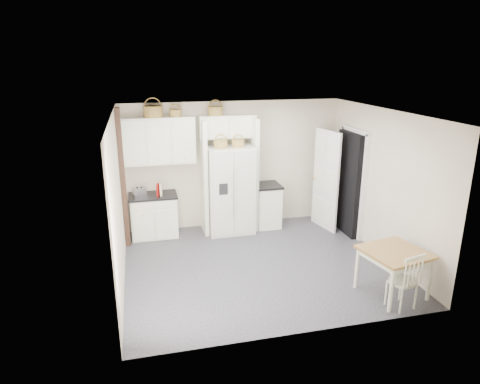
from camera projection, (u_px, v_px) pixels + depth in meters
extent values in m
plane|color=#24252B|center=(258.00, 264.00, 7.41)|extent=(4.50, 4.50, 0.00)
plane|color=white|center=(261.00, 113.00, 6.63)|extent=(4.50, 4.50, 0.00)
plane|color=#C3B09A|center=(233.00, 165.00, 8.87)|extent=(4.50, 0.00, 4.50)
plane|color=#C3B09A|center=(118.00, 203.00, 6.51)|extent=(0.00, 4.00, 4.00)
plane|color=#C3B09A|center=(382.00, 184.00, 7.52)|extent=(0.00, 4.00, 4.00)
cube|color=silver|center=(230.00, 190.00, 8.60)|extent=(0.91, 0.73, 1.77)
cube|color=white|center=(154.00, 216.00, 8.49)|extent=(0.89, 0.56, 0.82)
cube|color=white|center=(267.00, 206.00, 9.00)|extent=(0.50, 0.59, 0.87)
cube|color=brown|center=(393.00, 272.00, 6.39)|extent=(1.00, 1.00, 0.71)
cube|color=white|center=(402.00, 281.00, 6.02)|extent=(0.48, 0.45, 0.82)
cube|color=black|center=(153.00, 196.00, 8.36)|extent=(0.93, 0.60, 0.04)
cube|color=black|center=(267.00, 185.00, 8.87)|extent=(0.53, 0.63, 0.04)
cube|color=silver|center=(139.00, 192.00, 8.27)|extent=(0.27, 0.21, 0.17)
cube|color=#9F0C0A|center=(158.00, 190.00, 8.26)|extent=(0.07, 0.16, 0.24)
cube|color=beige|center=(161.00, 190.00, 8.28)|extent=(0.06, 0.16, 0.23)
cylinder|color=brown|center=(153.00, 112.00, 8.02)|extent=(0.35, 0.35, 0.21)
cylinder|color=brown|center=(175.00, 113.00, 8.12)|extent=(0.23, 0.23, 0.13)
cylinder|color=brown|center=(215.00, 111.00, 8.29)|extent=(0.30, 0.30, 0.17)
cylinder|color=brown|center=(221.00, 144.00, 8.18)|extent=(0.27, 0.27, 0.14)
cylinder|color=brown|center=(238.00, 144.00, 8.26)|extent=(0.25, 0.25, 0.13)
cube|color=white|center=(158.00, 141.00, 8.20)|extent=(1.40, 0.34, 0.90)
cube|color=white|center=(227.00, 126.00, 8.43)|extent=(1.12, 0.34, 0.45)
cube|color=white|center=(204.00, 177.00, 8.49)|extent=(0.08, 0.60, 2.30)
cube|color=white|center=(253.00, 174.00, 8.72)|extent=(0.08, 0.60, 2.30)
cube|color=#43251C|center=(123.00, 180.00, 7.78)|extent=(0.09, 0.09, 2.60)
cube|color=black|center=(350.00, 184.00, 8.51)|extent=(0.18, 0.85, 2.05)
cube|color=white|center=(326.00, 180.00, 8.74)|extent=(0.21, 0.79, 2.05)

